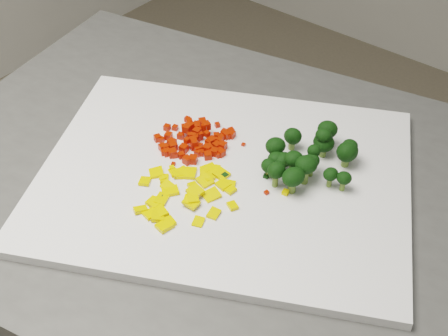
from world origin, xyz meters
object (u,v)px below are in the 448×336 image
Objects in this scene: cutting_board at (224,177)px; broccoli_pile at (314,150)px; carrot_pile at (195,132)px; pepper_pile at (186,192)px.

broccoli_pile is at bearing 45.31° from cutting_board.
broccoli_pile reaches higher than carrot_pile.
broccoli_pile is (0.10, 0.15, 0.02)m from pepper_pile.
pepper_pile is at bearing -55.00° from carrot_pile.
carrot_pile is at bearing 125.00° from pepper_pile.
carrot_pile is 0.17m from broccoli_pile.
carrot_pile is 0.86× the size of pepper_pile.
carrot_pile is 0.12m from pepper_pile.
broccoli_pile is at bearing 58.13° from pepper_pile.
cutting_board is at bearing -134.69° from broccoli_pile.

